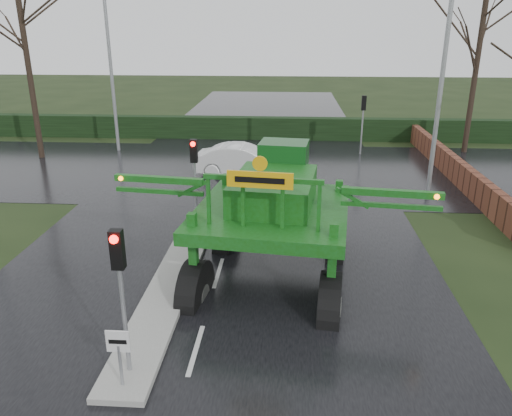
# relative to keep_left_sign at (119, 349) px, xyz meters

# --- Properties ---
(ground) EXTENTS (140.00, 140.00, 0.00)m
(ground) POSITION_rel_keep_left_sign_xyz_m (1.30, 1.50, -1.06)
(ground) COLOR black
(ground) RESTS_ON ground
(road_main) EXTENTS (14.00, 80.00, 0.02)m
(road_main) POSITION_rel_keep_left_sign_xyz_m (1.30, 11.50, -1.05)
(road_main) COLOR black
(road_main) RESTS_ON ground
(road_cross) EXTENTS (80.00, 12.00, 0.02)m
(road_cross) POSITION_rel_keep_left_sign_xyz_m (1.30, 17.50, -1.05)
(road_cross) COLOR black
(road_cross) RESTS_ON ground
(median_island) EXTENTS (1.20, 10.00, 0.16)m
(median_island) POSITION_rel_keep_left_sign_xyz_m (0.00, 4.50, -0.97)
(median_island) COLOR gray
(median_island) RESTS_ON ground
(hedge_row) EXTENTS (44.00, 0.90, 1.50)m
(hedge_row) POSITION_rel_keep_left_sign_xyz_m (1.30, 25.50, -0.31)
(hedge_row) COLOR black
(hedge_row) RESTS_ON ground
(brick_wall) EXTENTS (0.40, 20.00, 1.20)m
(brick_wall) POSITION_rel_keep_left_sign_xyz_m (11.80, 17.50, -0.46)
(brick_wall) COLOR #592D1E
(brick_wall) RESTS_ON ground
(keep_left_sign) EXTENTS (0.50, 0.07, 1.35)m
(keep_left_sign) POSITION_rel_keep_left_sign_xyz_m (0.00, 0.00, 0.00)
(keep_left_sign) COLOR gray
(keep_left_sign) RESTS_ON ground
(traffic_signal_near) EXTENTS (0.26, 0.33, 3.52)m
(traffic_signal_near) POSITION_rel_keep_left_sign_xyz_m (0.00, 0.49, 1.53)
(traffic_signal_near) COLOR gray
(traffic_signal_near) RESTS_ON ground
(traffic_signal_mid) EXTENTS (0.26, 0.33, 3.52)m
(traffic_signal_mid) POSITION_rel_keep_left_sign_xyz_m (0.00, 8.99, 1.53)
(traffic_signal_mid) COLOR gray
(traffic_signal_mid) RESTS_ON ground
(traffic_signal_far) EXTENTS (0.26, 0.33, 3.52)m
(traffic_signal_far) POSITION_rel_keep_left_sign_xyz_m (7.80, 21.51, 1.53)
(traffic_signal_far) COLOR gray
(traffic_signal_far) RESTS_ON ground
(street_light_right) EXTENTS (3.85, 0.30, 10.00)m
(street_light_right) POSITION_rel_keep_left_sign_xyz_m (9.49, 13.50, 4.93)
(street_light_right) COLOR gray
(street_light_right) RESTS_ON ground
(street_light_left_far) EXTENTS (3.85, 0.30, 10.00)m
(street_light_left_far) POSITION_rel_keep_left_sign_xyz_m (-6.89, 21.50, 4.93)
(street_light_left_far) COLOR gray
(street_light_left_far) RESTS_ON ground
(tree_left_far) EXTENTS (7.70, 7.70, 13.26)m
(tree_left_far) POSITION_rel_keep_left_sign_xyz_m (-11.20, 19.50, 6.09)
(tree_left_far) COLOR black
(tree_left_far) RESTS_ON ground
(tree_right_far) EXTENTS (7.00, 7.00, 12.05)m
(tree_right_far) POSITION_rel_keep_left_sign_xyz_m (14.30, 22.50, 5.44)
(tree_right_far) COLOR black
(tree_right_far) RESTS_ON ground
(crop_sprayer) EXTENTS (9.58, 6.50, 5.38)m
(crop_sprayer) POSITION_rel_keep_left_sign_xyz_m (0.86, 4.29, 1.49)
(crop_sprayer) COLOR black
(crop_sprayer) RESTS_ON ground
(white_sedan) EXTENTS (5.08, 2.15, 1.63)m
(white_sedan) POSITION_rel_keep_left_sign_xyz_m (1.14, 16.37, -1.06)
(white_sedan) COLOR silver
(white_sedan) RESTS_ON ground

